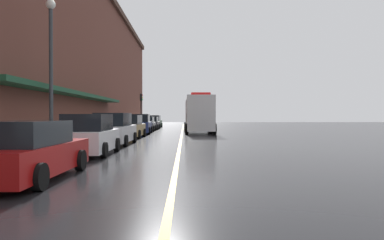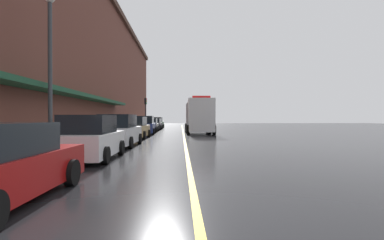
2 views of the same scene
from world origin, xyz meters
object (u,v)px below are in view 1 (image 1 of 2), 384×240
object	(u,v)px
traffic_light_near	(141,104)
parked_car_3	(130,127)
parking_meter_1	(102,125)
parked_car_7	(154,122)
parked_car_5	(146,124)
street_lamp_left	(51,58)
parked_car_2	(114,130)
box_truck	(199,115)
parking_meter_0	(82,127)
parked_car_4	(140,125)
parked_car_1	(89,136)
parked_car_6	(151,123)
parked_car_0	(28,152)

from	to	relation	value
traffic_light_near	parked_car_3	bearing A→B (deg)	-85.79
parking_meter_1	parked_car_7	bearing A→B (deg)	87.01
parked_car_5	street_lamp_left	world-z (taller)	street_lamp_left
parked_car_2	box_truck	bearing A→B (deg)	-21.12
parked_car_2	parked_car_5	distance (m)	17.71
parked_car_5	parked_car_7	size ratio (longest dim) A/B	0.91
parking_meter_0	street_lamp_left	bearing A→B (deg)	-102.09
parking_meter_0	parking_meter_1	bearing A→B (deg)	90.00
parked_car_7	parked_car_4	bearing A→B (deg)	-178.58
parked_car_1	parked_car_6	distance (m)	28.58
parked_car_1	traffic_light_near	xyz separation A→B (m)	(-1.40, 29.88, 2.33)
parked_car_0	parked_car_4	distance (m)	23.89
parked_car_0	street_lamp_left	bearing A→B (deg)	17.06
parked_car_6	parked_car_7	xyz separation A→B (m)	(-0.07, 5.68, 0.07)
parked_car_5	traffic_light_near	distance (m)	7.22
parked_car_7	traffic_light_near	distance (m)	5.13
parked_car_2	parked_car_4	size ratio (longest dim) A/B	1.06
box_truck	parking_meter_0	world-z (taller)	box_truck
parked_car_5	traffic_light_near	size ratio (longest dim) A/B	1.04
parked_car_6	parking_meter_1	size ratio (longest dim) A/B	3.61
parked_car_3	box_truck	world-z (taller)	box_truck
parked_car_3	parked_car_5	xyz separation A→B (m)	(0.02, 11.38, -0.07)
parked_car_5	parked_car_7	world-z (taller)	parked_car_7
parking_meter_1	street_lamp_left	bearing A→B (deg)	-94.57
parked_car_7	parking_meter_0	size ratio (longest dim) A/B	3.69
parked_car_0	parking_meter_0	distance (m)	10.13
parked_car_1	traffic_light_near	distance (m)	30.01
parked_car_1	parking_meter_1	xyz separation A→B (m)	(-1.46, 8.65, 0.24)
parked_car_4	street_lamp_left	world-z (taller)	street_lamp_left
parked_car_1	street_lamp_left	world-z (taller)	street_lamp_left
parked_car_5	street_lamp_left	bearing A→B (deg)	174.46
parked_car_3	box_truck	bearing A→B (deg)	-36.51
parked_car_2	parking_meter_0	size ratio (longest dim) A/B	3.69
parked_car_5	street_lamp_left	xyz separation A→B (m)	(-2.01, -22.06, 3.66)
parked_car_5	parking_meter_0	world-z (taller)	parked_car_5
parked_car_6	parking_meter_1	bearing A→B (deg)	176.49
parked_car_6	parked_car_3	bearing A→B (deg)	-179.53
parked_car_3	traffic_light_near	bearing A→B (deg)	5.96
box_truck	parked_car_0	bearing A→B (deg)	-13.44
parked_car_5	traffic_light_near	world-z (taller)	traffic_light_near
parked_car_0	parked_car_6	world-z (taller)	parked_car_0
traffic_light_near	parking_meter_0	bearing A→B (deg)	-90.14
parked_car_1	parked_car_7	bearing A→B (deg)	0.12
box_truck	parked_car_6	bearing A→B (deg)	-150.93
parked_car_6	street_lamp_left	xyz separation A→B (m)	(-2.01, -27.43, 3.66)
parked_car_1	parked_car_7	distance (m)	34.26
traffic_light_near	street_lamp_left	bearing A→B (deg)	-91.32
parked_car_4	street_lamp_left	bearing A→B (deg)	171.53
parked_car_6	parked_car_0	bearing A→B (deg)	-179.35
box_truck	street_lamp_left	xyz separation A→B (m)	(-7.60, -17.79, 2.62)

